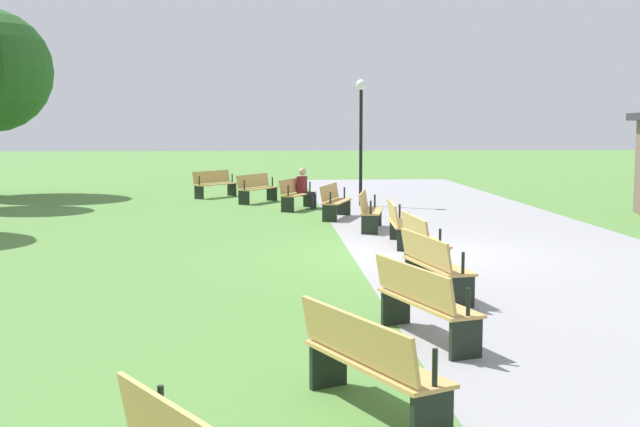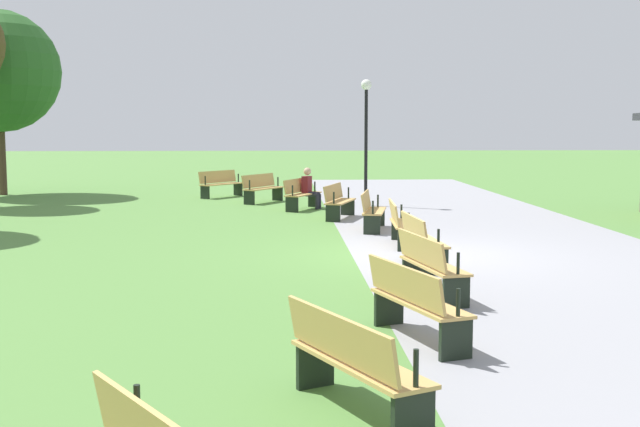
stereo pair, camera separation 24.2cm
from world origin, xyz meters
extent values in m
plane|color=#54843D|center=(0.00, 0.00, 0.00)|extent=(120.00, 120.00, 0.00)
cube|color=#939399|center=(0.00, 1.98, 0.00)|extent=(40.99, 6.36, 0.01)
cube|color=tan|center=(-12.20, -4.51, 0.45)|extent=(1.57, 1.44, 0.04)
cube|color=tan|center=(-12.33, -4.66, 0.69)|extent=(1.35, 1.18, 0.40)
cube|color=black|center=(-12.80, -4.00, 0.21)|extent=(0.29, 0.32, 0.43)
cylinder|color=black|center=(-12.79, -3.98, 0.61)|extent=(0.06, 0.06, 0.30)
cube|color=black|center=(-11.61, -5.02, 0.21)|extent=(0.29, 0.32, 0.43)
cylinder|color=black|center=(-11.59, -5.01, 0.61)|extent=(0.06, 0.06, 0.30)
cube|color=tan|center=(-10.27, -3.06, 0.45)|extent=(1.66, 1.30, 0.04)
cube|color=tan|center=(-10.38, -3.23, 0.69)|extent=(1.47, 1.02, 0.40)
cube|color=black|center=(-10.93, -2.63, 0.21)|extent=(0.26, 0.35, 0.43)
cylinder|color=black|center=(-10.92, -2.61, 0.61)|extent=(0.06, 0.06, 0.30)
cube|color=black|center=(-9.61, -3.49, 0.21)|extent=(0.26, 0.35, 0.43)
cylinder|color=black|center=(-9.60, -3.48, 0.61)|extent=(0.06, 0.06, 0.30)
cube|color=tan|center=(-8.17, -1.87, 0.45)|extent=(1.72, 1.13, 0.04)
cube|color=tan|center=(-8.26, -2.05, 0.69)|extent=(1.57, 0.83, 0.40)
cube|color=black|center=(-8.88, -1.53, 0.21)|extent=(0.22, 0.36, 0.43)
cylinder|color=black|center=(-8.87, -1.51, 0.61)|extent=(0.06, 0.06, 0.30)
cube|color=black|center=(-7.46, -2.22, 0.21)|extent=(0.22, 0.36, 0.43)
cylinder|color=black|center=(-7.45, -2.20, 0.61)|extent=(0.06, 0.06, 0.30)
cube|color=tan|center=(-5.94, -0.96, 0.45)|extent=(1.75, 0.95, 0.04)
cube|color=tan|center=(-6.00, -1.15, 0.69)|extent=(1.64, 0.64, 0.40)
cube|color=black|center=(-6.68, -0.71, 0.21)|extent=(0.18, 0.37, 0.43)
cylinder|color=black|center=(-6.68, -0.70, 0.61)|extent=(0.06, 0.06, 0.30)
cube|color=black|center=(-5.19, -1.21, 0.21)|extent=(0.18, 0.37, 0.43)
cylinder|color=black|center=(-5.18, -1.19, 0.61)|extent=(0.06, 0.06, 0.30)
cube|color=tan|center=(-3.60, -0.35, 0.45)|extent=(1.75, 0.76, 0.04)
cube|color=tan|center=(-3.64, -0.55, 0.69)|extent=(1.68, 0.43, 0.40)
cube|color=black|center=(-4.37, -0.20, 0.21)|extent=(0.13, 0.38, 0.43)
cylinder|color=black|center=(-4.37, -0.18, 0.61)|extent=(0.05, 0.05, 0.30)
cube|color=black|center=(-2.83, -0.50, 0.21)|extent=(0.13, 0.38, 0.43)
cylinder|color=black|center=(-2.82, -0.48, 0.61)|extent=(0.05, 0.05, 0.30)
cube|color=tan|center=(-1.21, -0.04, 0.45)|extent=(1.72, 0.55, 0.04)
cube|color=tan|center=(-1.22, -0.24, 0.69)|extent=(1.70, 0.21, 0.40)
cube|color=black|center=(-1.99, 0.01, 0.21)|extent=(0.08, 0.38, 0.43)
cylinder|color=black|center=(-1.99, 0.03, 0.61)|extent=(0.05, 0.05, 0.30)
cube|color=black|center=(-0.42, -0.09, 0.21)|extent=(0.08, 0.38, 0.43)
cylinder|color=black|center=(-0.42, -0.07, 0.61)|extent=(0.05, 0.05, 0.30)
cube|color=tan|center=(1.21, -0.04, 0.45)|extent=(1.72, 0.55, 0.04)
cube|color=tan|center=(1.22, -0.24, 0.69)|extent=(1.70, 0.21, 0.40)
cube|color=black|center=(0.42, -0.09, 0.21)|extent=(0.08, 0.38, 0.43)
cylinder|color=black|center=(0.42, -0.07, 0.61)|extent=(0.05, 0.05, 0.30)
cube|color=black|center=(1.99, 0.01, 0.21)|extent=(0.08, 0.38, 0.43)
cylinder|color=black|center=(1.99, 0.03, 0.61)|extent=(0.05, 0.05, 0.30)
cube|color=tan|center=(3.60, -0.35, 0.45)|extent=(1.75, 0.76, 0.04)
cube|color=tan|center=(3.64, -0.55, 0.69)|extent=(1.68, 0.43, 0.40)
cube|color=black|center=(2.83, -0.50, 0.21)|extent=(0.13, 0.38, 0.43)
cylinder|color=black|center=(2.82, -0.48, 0.61)|extent=(0.05, 0.05, 0.30)
cube|color=black|center=(4.37, -0.20, 0.21)|extent=(0.13, 0.38, 0.43)
cylinder|color=black|center=(4.37, -0.18, 0.61)|extent=(0.05, 0.05, 0.30)
cube|color=tan|center=(5.94, -0.96, 0.45)|extent=(1.75, 0.95, 0.04)
cube|color=tan|center=(6.00, -1.15, 0.69)|extent=(1.64, 0.64, 0.40)
cube|color=black|center=(5.19, -1.21, 0.21)|extent=(0.18, 0.37, 0.43)
cylinder|color=black|center=(5.18, -1.19, 0.61)|extent=(0.06, 0.06, 0.30)
cube|color=black|center=(6.68, -0.71, 0.21)|extent=(0.18, 0.37, 0.43)
cylinder|color=black|center=(6.68, -0.70, 0.61)|extent=(0.06, 0.06, 0.30)
cube|color=tan|center=(8.17, -1.87, 0.45)|extent=(1.72, 1.13, 0.04)
cube|color=tan|center=(8.26, -2.05, 0.69)|extent=(1.57, 0.83, 0.40)
cube|color=black|center=(7.46, -2.22, 0.21)|extent=(0.22, 0.36, 0.43)
cylinder|color=black|center=(7.45, -2.20, 0.61)|extent=(0.06, 0.06, 0.30)
cube|color=black|center=(8.88, -1.53, 0.21)|extent=(0.22, 0.36, 0.43)
cylinder|color=black|center=(8.87, -1.51, 0.61)|extent=(0.06, 0.06, 0.30)
cylinder|color=black|center=(9.60, -3.48, 0.61)|extent=(0.06, 0.06, 0.30)
cube|color=maroon|center=(-8.44, -1.77, 0.70)|extent=(0.38, 0.32, 0.50)
sphere|color=tan|center=(-8.43, -1.75, 1.09)|extent=(0.22, 0.22, 0.22)
cylinder|color=#23232D|center=(-8.44, -1.57, 0.43)|extent=(0.27, 0.38, 0.13)
cylinder|color=#23232D|center=(-8.36, -1.40, 0.21)|extent=(0.15, 0.15, 0.43)
cylinder|color=#23232D|center=(-8.28, -1.64, 0.43)|extent=(0.27, 0.38, 0.13)
cylinder|color=#23232D|center=(-8.20, -1.48, 0.21)|extent=(0.15, 0.15, 0.43)
cylinder|color=black|center=(-9.22, 0.05, 1.74)|extent=(0.10, 0.10, 3.49)
sphere|color=white|center=(-9.22, 0.05, 3.63)|extent=(0.32, 0.32, 0.32)
camera|label=1|loc=(14.67, -2.77, 2.45)|focal=44.67mm
camera|label=2|loc=(14.68, -2.53, 2.45)|focal=44.67mm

